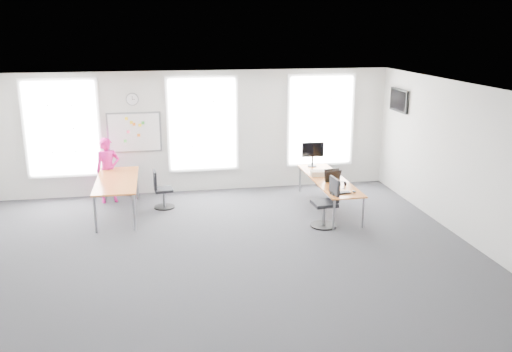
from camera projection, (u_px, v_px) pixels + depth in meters
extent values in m
plane|color=#26262B|center=(207.00, 254.00, 9.91)|extent=(10.00, 10.00, 0.00)
plane|color=white|center=(203.00, 90.00, 9.10)|extent=(10.00, 10.00, 0.00)
plane|color=silver|center=(191.00, 132.00, 13.30)|extent=(10.00, 0.00, 10.00)
plane|color=silver|center=(240.00, 275.00, 5.72)|extent=(10.00, 0.00, 10.00)
plane|color=silver|center=(466.00, 163.00, 10.37)|extent=(0.00, 10.00, 10.00)
cube|color=white|center=(62.00, 129.00, 12.70)|extent=(1.60, 0.06, 2.20)
cube|color=white|center=(203.00, 124.00, 13.27)|extent=(1.60, 0.06, 2.20)
cube|color=white|center=(320.00, 120.00, 13.79)|extent=(1.60, 0.06, 2.20)
cube|color=orange|center=(329.00, 180.00, 12.23)|extent=(0.75, 2.81, 0.03)
cylinder|color=gray|center=(334.00, 215.00, 11.00)|extent=(0.05, 0.05, 0.65)
cylinder|color=gray|center=(363.00, 213.00, 11.11)|extent=(0.05, 0.05, 0.65)
cylinder|color=gray|center=(300.00, 179.00, 13.54)|extent=(0.05, 0.05, 0.65)
cylinder|color=gray|center=(324.00, 178.00, 13.65)|extent=(0.05, 0.05, 0.65)
cube|color=orange|center=(117.00, 180.00, 11.77)|extent=(0.88, 2.20, 0.03)
cylinder|color=gray|center=(95.00, 215.00, 10.83)|extent=(0.06, 0.06, 0.77)
cylinder|color=gray|center=(134.00, 212.00, 10.96)|extent=(0.06, 0.06, 0.77)
cylinder|color=gray|center=(104.00, 185.00, 12.80)|extent=(0.06, 0.06, 0.77)
cylinder|color=gray|center=(137.00, 184.00, 12.93)|extent=(0.06, 0.06, 0.77)
cylinder|color=black|center=(323.00, 225.00, 11.29)|extent=(0.55, 0.55, 0.03)
cylinder|color=gray|center=(324.00, 215.00, 11.23)|extent=(0.06, 0.06, 0.44)
cube|color=black|center=(324.00, 203.00, 11.16)|extent=(0.49, 0.49, 0.07)
cube|color=black|center=(334.00, 189.00, 11.13)|extent=(0.08, 0.45, 0.48)
cylinder|color=black|center=(164.00, 207.00, 12.43)|extent=(0.47, 0.47, 0.03)
cylinder|color=gray|center=(164.00, 198.00, 12.38)|extent=(0.05, 0.05, 0.38)
cube|color=black|center=(164.00, 190.00, 12.32)|extent=(0.44, 0.44, 0.06)
cube|color=black|center=(155.00, 180.00, 12.20)|extent=(0.08, 0.39, 0.41)
imported|color=#C61376|center=(108.00, 170.00, 12.65)|extent=(0.63, 0.49, 1.54)
cube|color=white|center=(134.00, 132.00, 13.02)|extent=(1.20, 0.03, 0.90)
cylinder|color=gray|center=(132.00, 99.00, 12.81)|extent=(0.30, 0.04, 0.30)
cube|color=black|center=(399.00, 100.00, 12.99)|extent=(0.06, 0.90, 0.55)
cube|color=black|center=(340.00, 193.00, 11.20)|extent=(0.45, 0.22, 0.02)
ellipsoid|color=black|center=(354.00, 192.00, 11.26)|extent=(0.10, 0.13, 0.04)
cylinder|color=black|center=(343.00, 188.00, 11.55)|extent=(0.07, 0.07, 0.01)
cylinder|color=black|center=(339.00, 184.00, 11.70)|extent=(0.04, 0.09, 0.09)
cylinder|color=black|center=(345.00, 184.00, 11.73)|extent=(0.04, 0.09, 0.09)
cylinder|color=gold|center=(339.00, 184.00, 11.70)|extent=(0.01, 0.09, 0.09)
cube|color=black|center=(342.00, 182.00, 11.70)|extent=(0.15, 0.02, 0.01)
cube|color=black|center=(332.00, 175.00, 12.02)|extent=(0.36, 0.13, 0.29)
cube|color=#EF5200|center=(333.00, 177.00, 11.94)|extent=(0.34, 0.14, 0.26)
cube|color=black|center=(333.00, 176.00, 11.92)|extent=(0.36, 0.14, 0.28)
cube|color=beige|center=(318.00, 173.00, 12.51)|extent=(0.36, 0.29, 0.11)
cylinder|color=black|center=(312.00, 166.00, 13.36)|extent=(0.22, 0.22, 0.02)
cylinder|color=black|center=(312.00, 161.00, 13.33)|extent=(0.04, 0.04, 0.22)
cube|color=black|center=(313.00, 150.00, 13.23)|extent=(0.54, 0.07, 0.36)
cube|color=black|center=(313.00, 150.00, 13.21)|extent=(0.50, 0.03, 0.32)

